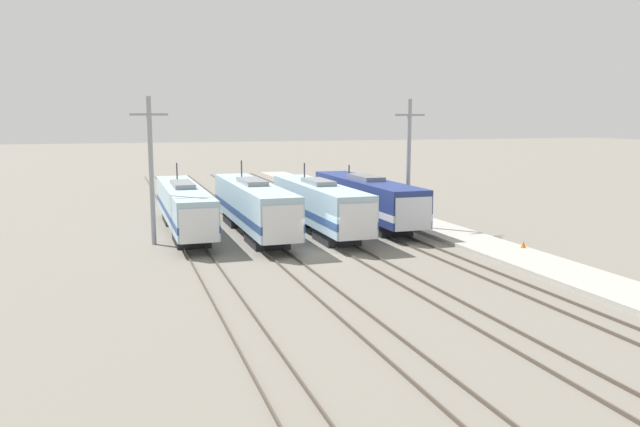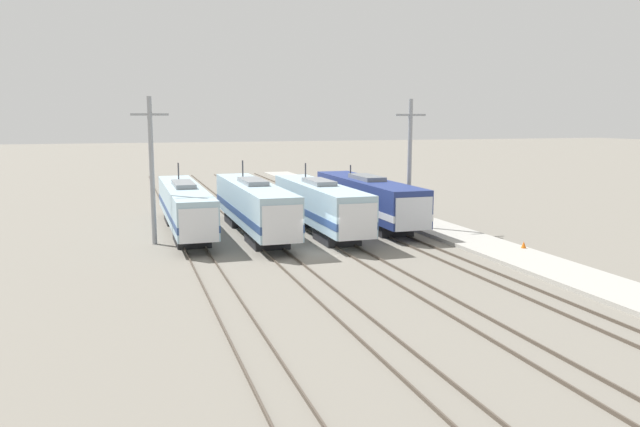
% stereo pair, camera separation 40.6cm
% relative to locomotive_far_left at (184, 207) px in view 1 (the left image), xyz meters
% --- Properties ---
extents(ground_plane, '(400.00, 400.00, 0.00)m').
position_rel_locomotive_far_left_xyz_m(ground_plane, '(7.48, -10.40, -2.03)').
color(ground_plane, slate).
extents(rail_pair_far_left, '(1.50, 120.00, 0.15)m').
position_rel_locomotive_far_left_xyz_m(rail_pair_far_left, '(0.00, -10.40, -1.96)').
color(rail_pair_far_left, '#4C4238').
rests_on(rail_pair_far_left, ground_plane).
extents(rail_pair_center_left, '(1.51, 120.00, 0.15)m').
position_rel_locomotive_far_left_xyz_m(rail_pair_center_left, '(4.99, -10.40, -1.96)').
color(rail_pair_center_left, '#4C4238').
rests_on(rail_pair_center_left, ground_plane).
extents(rail_pair_center_right, '(1.51, 120.00, 0.15)m').
position_rel_locomotive_far_left_xyz_m(rail_pair_center_right, '(9.97, -10.40, -1.96)').
color(rail_pair_center_right, '#4C4238').
rests_on(rail_pair_center_right, ground_plane).
extents(rail_pair_far_right, '(1.50, 120.00, 0.15)m').
position_rel_locomotive_far_left_xyz_m(rail_pair_far_right, '(14.96, -10.40, -1.96)').
color(rail_pair_far_right, '#4C4238').
rests_on(rail_pair_far_right, ground_plane).
extents(locomotive_far_left, '(2.77, 19.47, 5.13)m').
position_rel_locomotive_far_left_xyz_m(locomotive_far_left, '(0.00, 0.00, 0.00)').
color(locomotive_far_left, '#232326').
rests_on(locomotive_far_left, ground_plane).
extents(locomotive_center_left, '(2.92, 18.60, 5.40)m').
position_rel_locomotive_far_left_xyz_m(locomotive_center_left, '(4.99, -2.43, 0.14)').
color(locomotive_center_left, '#232326').
rests_on(locomotive_center_left, ground_plane).
extents(locomotive_center_right, '(2.94, 16.95, 5.17)m').
position_rel_locomotive_far_left_xyz_m(locomotive_center_right, '(9.97, -3.40, 0.10)').
color(locomotive_center_right, '#232326').
rests_on(locomotive_center_right, ground_plane).
extents(locomotive_far_right, '(3.13, 17.93, 4.70)m').
position_rel_locomotive_far_left_xyz_m(locomotive_far_right, '(14.96, -1.06, 0.09)').
color(locomotive_far_right, black).
rests_on(locomotive_far_right, ground_plane).
extents(catenary_tower_left, '(2.56, 0.34, 10.32)m').
position_rel_locomotive_far_left_xyz_m(catenary_tower_left, '(-2.53, -3.87, 3.34)').
color(catenary_tower_left, gray).
rests_on(catenary_tower_left, ground_plane).
extents(catenary_tower_right, '(2.56, 0.34, 10.32)m').
position_rel_locomotive_far_left_xyz_m(catenary_tower_right, '(17.22, -3.87, 3.34)').
color(catenary_tower_right, gray).
rests_on(catenary_tower_right, ground_plane).
extents(platform, '(4.00, 120.00, 0.27)m').
position_rel_locomotive_far_left_xyz_m(platform, '(19.22, -10.40, -1.90)').
color(platform, '#A8A59E').
rests_on(platform, ground_plane).
extents(traffic_cone, '(0.34, 0.34, 0.46)m').
position_rel_locomotive_far_left_xyz_m(traffic_cone, '(20.79, -14.06, -1.54)').
color(traffic_cone, orange).
rests_on(traffic_cone, platform).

